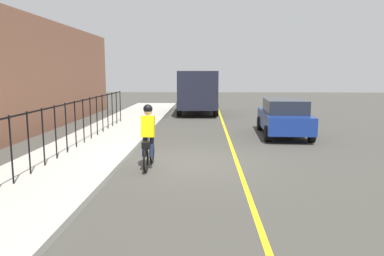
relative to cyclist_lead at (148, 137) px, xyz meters
name	(u,v)px	position (x,y,z in m)	size (l,w,h in m)	color
ground_plane	(184,162)	(0.78, -0.96, -0.91)	(80.00, 80.00, 0.00)	#42403A
lane_line_centre	(237,163)	(0.78, -2.56, -0.91)	(36.00, 0.12, 0.01)	yellow
sidewalk	(74,159)	(0.78, 2.44, -0.84)	(40.00, 3.20, 0.15)	#AEACA2
iron_fence	(71,118)	(1.78, 2.84, 0.29)	(14.51, 0.04, 1.60)	black
cyclist_lead	(148,137)	(0.00, 0.00, 0.00)	(1.71, 0.37, 1.83)	black
patrol_sedan	(284,117)	(5.67, -4.96, -0.09)	(4.48, 2.08, 1.58)	navy
box_truck_background	(197,90)	(14.48, -1.08, 0.64)	(6.76, 2.67, 2.78)	black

